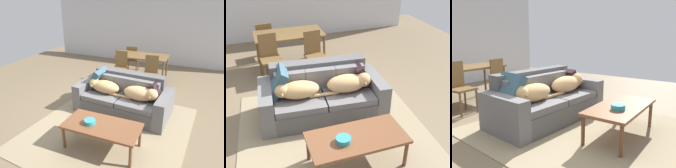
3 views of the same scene
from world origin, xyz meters
TOP-DOWN VIEW (x-y plane):
  - ground_plane at (0.00, 0.00)m, footprint 10.00×10.00m
  - area_rug at (0.26, -0.71)m, footprint 3.09×3.28m
  - couch at (0.27, 0.04)m, footprint 2.09×1.11m
  - dog_on_left_cushion at (-0.18, -0.07)m, footprint 0.81×0.39m
  - dog_on_right_cushion at (0.69, -0.13)m, footprint 0.84×0.41m
  - throw_pillow_by_left_arm at (-0.43, 0.15)m, footprint 0.40×0.51m
  - throw_pillow_by_right_arm at (0.97, 0.04)m, footprint 0.31×0.42m
  - coffee_table at (0.35, -1.28)m, footprint 1.27×0.62m
  - bowl_on_coffee_table at (0.15, -1.32)m, footprint 0.19×0.19m
  - dining_table at (0.11, 2.07)m, footprint 1.49×0.81m
  - dining_chair_near_left at (-0.39, 1.54)m, footprint 0.43×0.43m
  - dining_chair_near_right at (0.52, 1.48)m, footprint 0.45×0.45m

SIDE VIEW (x-z plane):
  - ground_plane at x=0.00m, z-range 0.00..0.00m
  - area_rug at x=0.26m, z-range 0.00..0.01m
  - couch at x=0.27m, z-range -0.10..0.74m
  - coffee_table at x=0.35m, z-range 0.18..0.64m
  - bowl_on_coffee_table at x=0.15m, z-range 0.46..0.53m
  - dining_chair_near_right at x=0.52m, z-range 0.04..0.97m
  - dining_chair_near_left at x=-0.39m, z-range 0.05..1.01m
  - dog_on_left_cushion at x=-0.18m, z-range 0.42..0.72m
  - dog_on_right_cushion at x=0.69m, z-range 0.43..0.73m
  - throw_pillow_by_right_arm at x=0.97m, z-range 0.40..0.80m
  - throw_pillow_by_left_arm at x=-0.43m, z-range 0.41..0.88m
  - dining_table at x=0.11m, z-range 0.32..1.09m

